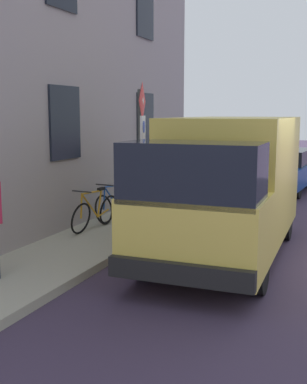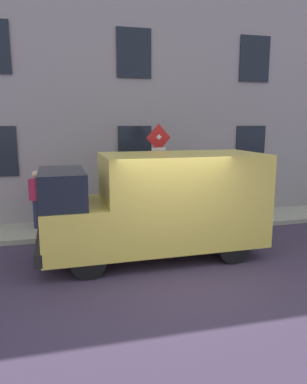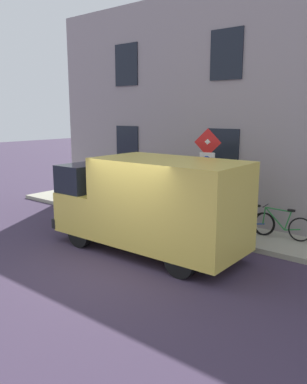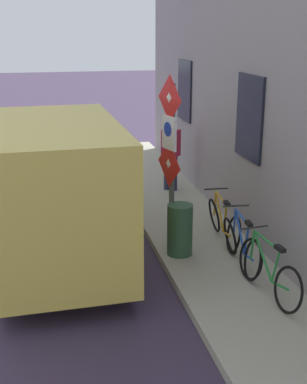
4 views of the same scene
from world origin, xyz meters
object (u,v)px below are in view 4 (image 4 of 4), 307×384
(bicycle_green, at_px, (268,271))
(bicycle_orange, at_px, (222,223))
(bicycle_blue, at_px, (243,244))
(delivery_van, at_px, (55,184))
(pedestrian, at_px, (171,152))
(sign_post_stacked, at_px, (170,146))
(litter_bin, at_px, (180,230))

(bicycle_green, height_order, bicycle_orange, same)
(bicycle_green, height_order, bicycle_blue, same)
(delivery_van, relative_size, bicycle_blue, 3.13)
(bicycle_green, height_order, pedestrian, pedestrian)
(delivery_van, relative_size, bicycle_orange, 3.13)
(sign_post_stacked, distance_m, delivery_van, 2.09)
(delivery_van, height_order, bicycle_orange, delivery_van)
(bicycle_orange, xyz_separation_m, litter_bin, (-0.89, -0.34, 0.08))
(bicycle_green, distance_m, bicycle_orange, 1.99)
(delivery_van, distance_m, bicycle_green, 3.85)
(delivery_van, xyz_separation_m, litter_bin, (2.05, -0.71, -0.74))
(bicycle_orange, bearing_deg, pedestrian, 5.81)
(pedestrian, relative_size, litter_bin, 1.91)
(bicycle_blue, distance_m, litter_bin, 1.11)
(litter_bin, bearing_deg, bicycle_green, -61.83)
(sign_post_stacked, xyz_separation_m, bicycle_blue, (1.03, -0.85, -1.51))
(sign_post_stacked, height_order, pedestrian, sign_post_stacked)
(pedestrian, height_order, litter_bin, pedestrian)
(bicycle_orange, relative_size, pedestrian, 1.00)
(pedestrian, bearing_deg, delivery_van, -3.83)
(bicycle_green, bearing_deg, pedestrian, -4.83)
(bicycle_blue, relative_size, litter_bin, 1.91)
(delivery_van, relative_size, litter_bin, 5.97)
(bicycle_orange, height_order, litter_bin, litter_bin)
(bicycle_blue, bearing_deg, sign_post_stacked, 55.61)
(sign_post_stacked, bearing_deg, bicycle_blue, -39.33)
(bicycle_blue, bearing_deg, delivery_van, 70.03)
(sign_post_stacked, height_order, litter_bin, sign_post_stacked)
(bicycle_green, xyz_separation_m, pedestrian, (-0.10, 5.31, 0.56))
(delivery_van, bearing_deg, bicycle_green, -129.97)
(sign_post_stacked, relative_size, bicycle_blue, 1.71)
(delivery_van, distance_m, pedestrian, 4.10)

